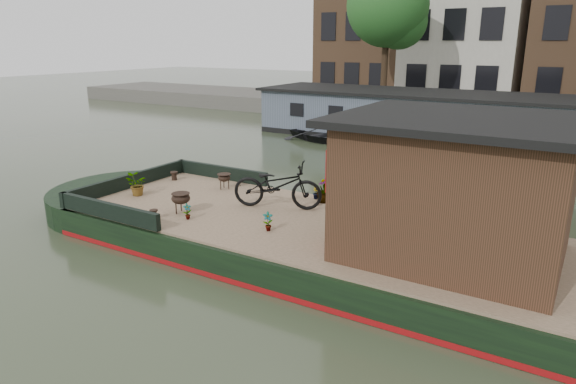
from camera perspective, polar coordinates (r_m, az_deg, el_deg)
The scene contains 19 objects.
ground at distance 10.53m, azimuth 5.58°, elevation -7.51°, with size 120.00×120.00×0.00m, color #26311F.
houseboat_hull at distance 11.01m, azimuth -0.65°, elevation -4.78°, with size 14.01×4.02×0.60m.
houseboat_deck at distance 10.29m, azimuth 5.67°, elevation -4.33°, with size 11.80×3.80×0.05m, color #9B7D60.
bow_bulwark at distance 13.11m, azimuth -14.65°, elevation 0.70°, with size 3.00×4.00×0.35m.
cabin at distance 9.23m, azimuth 18.20°, elevation 0.65°, with size 4.00×3.50×2.42m.
bicycle at distance 11.42m, azimuth -1.17°, elevation 0.77°, with size 0.70×2.00×1.05m, color black.
potted_plant_a at distance 10.12m, azimuth -2.25°, elevation -3.30°, with size 0.20×0.14×0.39m, color maroon.
potted_plant_b at distance 12.19m, azimuth 3.09°, elevation -0.04°, with size 0.17×0.14×0.31m, color brown.
potted_plant_c at distance 12.93m, azimuth -16.54°, elevation 0.78°, with size 0.49×0.42×0.54m, color #A75F30.
potted_plant_d at distance 11.91m, azimuth 4.02°, elevation 0.27°, with size 0.34×0.34×0.60m, color brown.
potted_plant_e at distance 10.97m, azimuth -11.13°, elevation -2.16°, with size 0.18×0.12×0.34m, color #A34330.
brazier_front at distance 11.40m, azimuth -11.80°, elevation -1.20°, with size 0.42×0.42×0.45m, color black, non-canonical shape.
brazier_rear at distance 13.08m, azimuth -7.09°, elevation 1.19°, with size 0.37×0.37×0.39m, color black, non-canonical shape.
bollard_port at distance 14.18m, azimuth -12.54°, elevation 1.76°, with size 0.20×0.20×0.23m, color black.
bollard_stbd at distance 11.19m, azimuth -14.68°, elevation -2.40°, with size 0.17×0.17×0.20m, color black.
dinghy at distance 23.00m, azimuth 3.88°, elevation 6.64°, with size 2.54×3.56×0.74m, color black.
far_houseboat at distance 23.31m, azimuth 21.02°, elevation 7.22°, with size 20.40×4.40×2.11m.
quay at distance 29.74m, azimuth 23.34°, elevation 7.73°, with size 60.00×6.00×0.90m, color #47443F.
tree_left at distance 29.73m, azimuth 11.31°, elevation 19.27°, with size 4.40×4.40×7.40m.
Camera 1 is at (4.11, -8.71, 4.25)m, focal length 32.00 mm.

